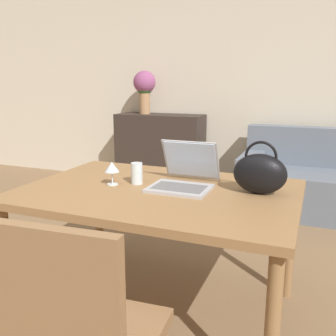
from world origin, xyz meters
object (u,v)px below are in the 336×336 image
chair (80,334)px  handbag (260,173)px  wine_glass (112,168)px  laptop (185,174)px  drinking_glass (137,173)px  flower_vase (145,86)px

chair → handbag: bearing=64.4°
chair → wine_glass: bearing=109.3°
wine_glass → laptop: bearing=19.2°
wine_glass → drinking_glass: bearing=32.4°
handbag → drinking_glass: bearing=-174.6°
wine_glass → handbag: bearing=9.9°
wine_glass → handbag: handbag is taller
laptop → drinking_glass: 0.27m
chair → wine_glass: (-0.38, 0.87, 0.32)m
chair → drinking_glass: size_ratio=7.64×
handbag → flower_vase: (-1.71, 2.26, 0.39)m
chair → laptop: 1.05m
drinking_glass → handbag: size_ratio=0.44×
laptop → drinking_glass: bearing=-167.4°
wine_glass → flower_vase: flower_vase is taller
drinking_glass → flower_vase: flower_vase is taller
chair → wine_glass: size_ratio=6.98×
flower_vase → chair: bearing=-68.1°
laptop → drinking_glass: size_ratio=3.05×
drinking_glass → wine_glass: bearing=-147.6°
drinking_glass → wine_glass: 0.14m
chair → drinking_glass: bearing=101.5°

